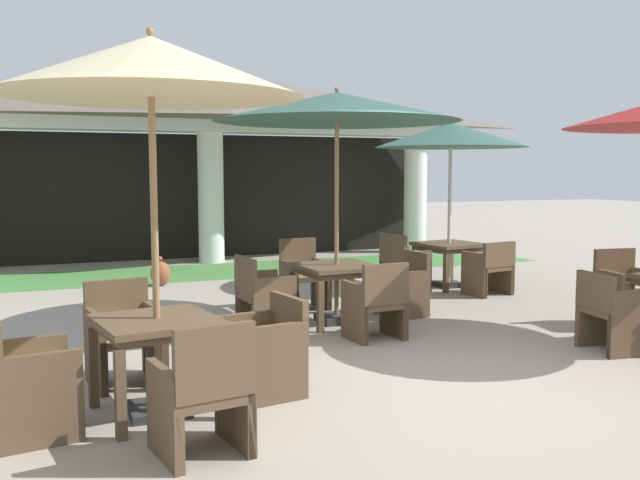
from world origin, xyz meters
name	(u,v)px	position (x,y,z in m)	size (l,w,h in m)	color
ground_plane	(445,383)	(0.00, 0.00, 0.00)	(60.00, 60.00, 0.00)	#9E9384
background_pavilion	(208,116)	(0.00, 8.83, 2.93)	(10.60, 2.50, 3.83)	white
lawn_strip	(228,270)	(0.00, 7.41, 0.00)	(12.40, 2.06, 0.01)	#47843D
patio_table_near_foreground	(157,332)	(-2.45, 0.17, 0.63)	(0.97, 0.97, 0.74)	brown
patio_umbrella_near_foreground	(151,69)	(-2.45, 0.17, 2.58)	(2.23, 2.23, 2.88)	#2D2D2D
patio_chair_near_foreground_south	(203,395)	(-2.31, -0.73, 0.40)	(0.63, 0.64, 0.90)	brown
patio_chair_near_foreground_west	(29,379)	(-3.35, 0.03, 0.41)	(0.63, 0.65, 0.86)	brown
patio_chair_near_foreground_north	(124,336)	(-2.59, 1.08, 0.41)	(0.66, 0.66, 0.88)	brown
patio_chair_near_foreground_east	(265,347)	(-1.55, 0.32, 0.39)	(0.65, 0.68, 0.81)	brown
patio_table_mid_left	(336,272)	(0.09, 2.61, 0.61)	(0.95, 0.95, 0.71)	brown
patio_umbrella_mid_left	(337,108)	(0.09, 2.61, 2.58)	(2.95, 2.95, 2.83)	#2D2D2D
patio_chair_mid_left_south	(376,304)	(0.15, 1.64, 0.40)	(0.59, 0.55, 0.86)	brown
patio_chair_mid_left_west	(262,295)	(-0.87, 2.55, 0.41)	(0.57, 0.67, 0.86)	brown
patio_chair_mid_left_north	(304,277)	(0.04, 3.57, 0.42)	(0.57, 0.58, 0.93)	brown
patio_chair_mid_left_east	(404,286)	(1.05, 2.66, 0.38)	(0.55, 0.59, 0.81)	brown
patio_chair_mid_right_north	(624,291)	(3.19, 1.13, 0.42)	(0.63, 0.58, 0.91)	brown
patio_chair_mid_right_west	(611,312)	(2.14, 0.28, 0.41)	(0.56, 0.62, 0.82)	brown
patio_table_far_back	(449,249)	(2.81, 4.36, 0.60)	(1.03, 1.03, 0.70)	brown
patio_umbrella_far_back	(451,136)	(2.81, 4.36, 2.39)	(2.40, 2.40, 2.66)	#2D2D2D
patio_chair_far_back_west	(403,264)	(1.91, 4.21, 0.42)	(0.62, 0.71, 0.89)	brown
patio_chair_far_back_south	(490,268)	(2.95, 3.46, 0.40)	(0.69, 0.58, 0.81)	brown
terracotta_urn	(160,273)	(-1.45, 6.15, 0.20)	(0.31, 0.31, 0.48)	brown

